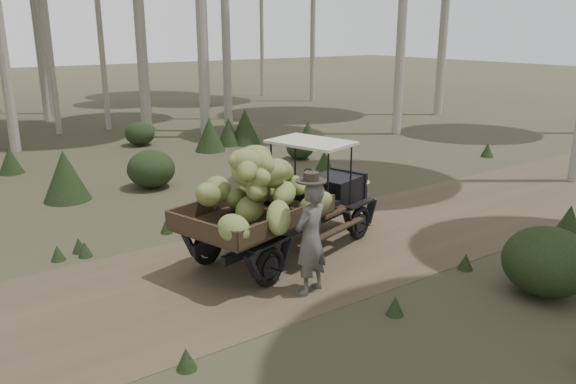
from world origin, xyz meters
name	(u,v)px	position (x,y,z in m)	size (l,w,h in m)	color
ground	(202,283)	(0.00, 0.00, 0.00)	(120.00, 120.00, 0.00)	#473D2B
dirt_track	(202,283)	(0.00, 0.00, 0.00)	(70.00, 4.00, 0.01)	brown
banana_truck	(272,192)	(1.53, 0.18, 1.30)	(4.65, 2.89, 2.24)	black
farmer	(311,237)	(1.30, -1.29, 0.95)	(0.77, 0.61, 2.00)	#53514B
undergrowth	(271,256)	(0.88, -0.77, 0.56)	(21.95, 24.05, 1.39)	#233319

